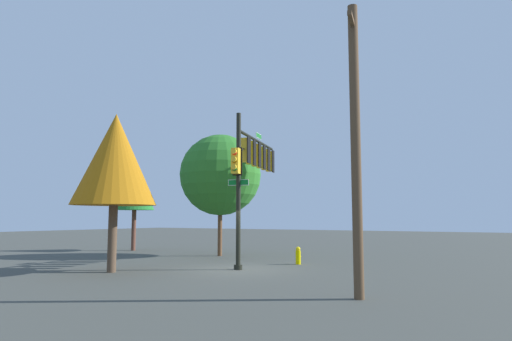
{
  "coord_description": "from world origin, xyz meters",
  "views": [
    {
      "loc": [
        -16.29,
        -10.55,
        2.2
      ],
      "look_at": [
        0.88,
        -0.37,
        4.31
      ],
      "focal_mm": 31.43,
      "sensor_mm": 36.0,
      "label": 1
    }
  ],
  "objects_px": {
    "signal_pole_assembly": "(252,161)",
    "tree_near": "(220,175)",
    "utility_pole": "(356,143)",
    "tree_far": "(115,160)",
    "tree_mid": "(135,189)",
    "fire_hydrant": "(298,256)"
  },
  "relations": [
    {
      "from": "tree_near",
      "to": "tree_far",
      "type": "xyz_separation_m",
      "value": [
        -8.69,
        -0.78,
        -0.11
      ]
    },
    {
      "from": "tree_far",
      "to": "utility_pole",
      "type": "bearing_deg",
      "value": -94.18
    },
    {
      "from": "signal_pole_assembly",
      "to": "tree_near",
      "type": "height_order",
      "value": "tree_near"
    },
    {
      "from": "utility_pole",
      "to": "tree_far",
      "type": "height_order",
      "value": "utility_pole"
    },
    {
      "from": "utility_pole",
      "to": "tree_near",
      "type": "bearing_deg",
      "value": 50.1
    },
    {
      "from": "tree_near",
      "to": "tree_far",
      "type": "height_order",
      "value": "tree_near"
    },
    {
      "from": "utility_pole",
      "to": "fire_hydrant",
      "type": "distance_m",
      "value": 9.98
    },
    {
      "from": "fire_hydrant",
      "to": "tree_near",
      "type": "height_order",
      "value": "tree_near"
    },
    {
      "from": "signal_pole_assembly",
      "to": "utility_pole",
      "type": "distance_m",
      "value": 9.53
    },
    {
      "from": "utility_pole",
      "to": "tree_far",
      "type": "xyz_separation_m",
      "value": [
        0.77,
        10.53,
        0.31
      ]
    },
    {
      "from": "tree_mid",
      "to": "tree_far",
      "type": "xyz_separation_m",
      "value": [
        -9.19,
        -8.28,
        0.42
      ]
    },
    {
      "from": "fire_hydrant",
      "to": "tree_far",
      "type": "distance_m",
      "value": 9.45
    },
    {
      "from": "tree_near",
      "to": "tree_mid",
      "type": "relative_size",
      "value": 1.25
    },
    {
      "from": "utility_pole",
      "to": "fire_hydrant",
      "type": "relative_size",
      "value": 10.01
    },
    {
      "from": "signal_pole_assembly",
      "to": "tree_near",
      "type": "bearing_deg",
      "value": 52.36
    },
    {
      "from": "tree_mid",
      "to": "signal_pole_assembly",
      "type": "bearing_deg",
      "value": -107.66
    },
    {
      "from": "fire_hydrant",
      "to": "tree_near",
      "type": "bearing_deg",
      "value": 71.62
    },
    {
      "from": "fire_hydrant",
      "to": "tree_mid",
      "type": "height_order",
      "value": "tree_mid"
    },
    {
      "from": "tree_mid",
      "to": "tree_near",
      "type": "bearing_deg",
      "value": -93.89
    },
    {
      "from": "signal_pole_assembly",
      "to": "tree_far",
      "type": "bearing_deg",
      "value": 148.48
    },
    {
      "from": "tree_near",
      "to": "signal_pole_assembly",
      "type": "bearing_deg",
      "value": -127.64
    },
    {
      "from": "tree_far",
      "to": "fire_hydrant",
      "type": "bearing_deg",
      "value": -37.62
    }
  ]
}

